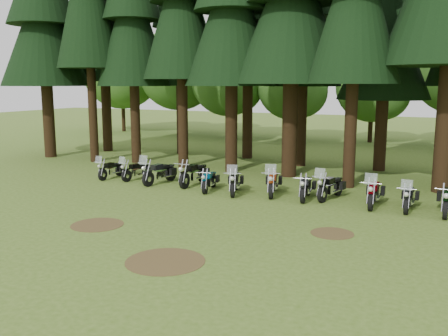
{
  "coord_description": "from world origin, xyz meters",
  "views": [
    {
      "loc": [
        8.05,
        -15.0,
        4.82
      ],
      "look_at": [
        -1.54,
        5.0,
        1.0
      ],
      "focal_mm": 40.0,
      "sensor_mm": 36.0,
      "label": 1
    }
  ],
  "objects_px": {
    "motorcycle_3": "(194,175)",
    "motorcycle_4": "(209,181)",
    "motorcycle_8": "(330,188)",
    "motorcycle_9": "(374,194)",
    "motorcycle_5": "(235,183)",
    "motorcycle_7": "(306,188)",
    "motorcycle_1": "(137,171)",
    "motorcycle_2": "(160,173)",
    "motorcycle_0": "(111,170)",
    "motorcycle_10": "(409,198)",
    "motorcycle_11": "(446,201)",
    "motorcycle_6": "(273,183)"
  },
  "relations": [
    {
      "from": "motorcycle_3",
      "to": "motorcycle_4",
      "type": "relative_size",
      "value": 1.21
    },
    {
      "from": "motorcycle_8",
      "to": "motorcycle_9",
      "type": "distance_m",
      "value": 1.89
    },
    {
      "from": "motorcycle_4",
      "to": "motorcycle_5",
      "type": "height_order",
      "value": "motorcycle_5"
    },
    {
      "from": "motorcycle_3",
      "to": "motorcycle_7",
      "type": "relative_size",
      "value": 1.1
    },
    {
      "from": "motorcycle_1",
      "to": "motorcycle_2",
      "type": "relative_size",
      "value": 0.85
    },
    {
      "from": "motorcycle_9",
      "to": "motorcycle_1",
      "type": "bearing_deg",
      "value": 175.62
    },
    {
      "from": "motorcycle_3",
      "to": "motorcycle_0",
      "type": "bearing_deg",
      "value": -175.53
    },
    {
      "from": "motorcycle_0",
      "to": "motorcycle_1",
      "type": "relative_size",
      "value": 0.99
    },
    {
      "from": "motorcycle_10",
      "to": "motorcycle_11",
      "type": "relative_size",
      "value": 0.9
    },
    {
      "from": "motorcycle_1",
      "to": "motorcycle_9",
      "type": "height_order",
      "value": "motorcycle_9"
    },
    {
      "from": "motorcycle_8",
      "to": "motorcycle_0",
      "type": "bearing_deg",
      "value": -168.42
    },
    {
      "from": "motorcycle_1",
      "to": "motorcycle_3",
      "type": "bearing_deg",
      "value": 11.27
    },
    {
      "from": "motorcycle_8",
      "to": "motorcycle_11",
      "type": "bearing_deg",
      "value": 3.53
    },
    {
      "from": "motorcycle_2",
      "to": "motorcycle_9",
      "type": "relative_size",
      "value": 1.01
    },
    {
      "from": "motorcycle_2",
      "to": "motorcycle_7",
      "type": "distance_m",
      "value": 7.27
    },
    {
      "from": "motorcycle_2",
      "to": "motorcycle_3",
      "type": "distance_m",
      "value": 1.72
    },
    {
      "from": "motorcycle_5",
      "to": "motorcycle_11",
      "type": "xyz_separation_m",
      "value": [
        8.49,
        0.26,
        0.01
      ]
    },
    {
      "from": "motorcycle_3",
      "to": "motorcycle_6",
      "type": "height_order",
      "value": "motorcycle_6"
    },
    {
      "from": "motorcycle_2",
      "to": "motorcycle_8",
      "type": "height_order",
      "value": "motorcycle_2"
    },
    {
      "from": "motorcycle_0",
      "to": "motorcycle_5",
      "type": "xyz_separation_m",
      "value": [
        7.12,
        -0.51,
        0.06
      ]
    },
    {
      "from": "motorcycle_2",
      "to": "motorcycle_5",
      "type": "distance_m",
      "value": 4.18
    },
    {
      "from": "motorcycle_8",
      "to": "motorcycle_9",
      "type": "bearing_deg",
      "value": -4.58
    },
    {
      "from": "motorcycle_7",
      "to": "motorcycle_9",
      "type": "distance_m",
      "value": 2.76
    },
    {
      "from": "motorcycle_6",
      "to": "motorcycle_11",
      "type": "bearing_deg",
      "value": -17.25
    },
    {
      "from": "motorcycle_1",
      "to": "motorcycle_4",
      "type": "relative_size",
      "value": 1.0
    },
    {
      "from": "motorcycle_7",
      "to": "motorcycle_2",
      "type": "bearing_deg",
      "value": 171.27
    },
    {
      "from": "motorcycle_0",
      "to": "motorcycle_4",
      "type": "height_order",
      "value": "motorcycle_0"
    },
    {
      "from": "motorcycle_3",
      "to": "motorcycle_1",
      "type": "bearing_deg",
      "value": -178.31
    },
    {
      "from": "motorcycle_2",
      "to": "motorcycle_11",
      "type": "bearing_deg",
      "value": 6.86
    },
    {
      "from": "motorcycle_3",
      "to": "motorcycle_7",
      "type": "distance_m",
      "value": 5.61
    },
    {
      "from": "motorcycle_0",
      "to": "motorcycle_1",
      "type": "distance_m",
      "value": 1.42
    },
    {
      "from": "motorcycle_7",
      "to": "motorcycle_8",
      "type": "xyz_separation_m",
      "value": [
        0.93,
        0.43,
        0.02
      ]
    },
    {
      "from": "motorcycle_2",
      "to": "motorcycle_3",
      "type": "xyz_separation_m",
      "value": [
        1.68,
        0.38,
        0.01
      ]
    },
    {
      "from": "motorcycle_2",
      "to": "motorcycle_9",
      "type": "bearing_deg",
      "value": 6.88
    },
    {
      "from": "motorcycle_6",
      "to": "motorcycle_8",
      "type": "bearing_deg",
      "value": -8.92
    },
    {
      "from": "motorcycle_10",
      "to": "motorcycle_4",
      "type": "bearing_deg",
      "value": -178.32
    },
    {
      "from": "motorcycle_2",
      "to": "motorcycle_5",
      "type": "xyz_separation_m",
      "value": [
        4.16,
        -0.43,
        -0.02
      ]
    },
    {
      "from": "motorcycle_1",
      "to": "motorcycle_6",
      "type": "height_order",
      "value": "motorcycle_6"
    },
    {
      "from": "motorcycle_1",
      "to": "motorcycle_11",
      "type": "bearing_deg",
      "value": 8.36
    },
    {
      "from": "motorcycle_6",
      "to": "motorcycle_11",
      "type": "distance_m",
      "value": 6.91
    },
    {
      "from": "motorcycle_0",
      "to": "motorcycle_8",
      "type": "distance_m",
      "value": 11.16
    },
    {
      "from": "motorcycle_7",
      "to": "motorcycle_8",
      "type": "bearing_deg",
      "value": 17.07
    },
    {
      "from": "motorcycle_1",
      "to": "motorcycle_3",
      "type": "xyz_separation_m",
      "value": [
        3.24,
        0.05,
        0.08
      ]
    },
    {
      "from": "motorcycle_0",
      "to": "motorcycle_2",
      "type": "xyz_separation_m",
      "value": [
        2.96,
        -0.08,
        0.08
      ]
    },
    {
      "from": "motorcycle_1",
      "to": "motorcycle_4",
      "type": "height_order",
      "value": "motorcycle_1"
    },
    {
      "from": "motorcycle_8",
      "to": "motorcycle_2",
      "type": "bearing_deg",
      "value": -167.36
    },
    {
      "from": "motorcycle_1",
      "to": "motorcycle_4",
      "type": "distance_m",
      "value": 4.49
    },
    {
      "from": "motorcycle_6",
      "to": "motorcycle_8",
      "type": "distance_m",
      "value": 2.47
    },
    {
      "from": "motorcycle_4",
      "to": "motorcycle_11",
      "type": "distance_m",
      "value": 9.77
    },
    {
      "from": "motorcycle_5",
      "to": "motorcycle_8",
      "type": "height_order",
      "value": "motorcycle_5"
    }
  ]
}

